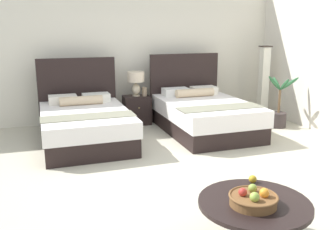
# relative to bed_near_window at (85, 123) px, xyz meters

# --- Properties ---
(ground_plane) EXTENTS (9.61, 9.48, 0.02)m
(ground_plane) POSITION_rel_bed_near_window_xyz_m (1.04, -1.60, -0.32)
(ground_plane) COLOR #BEB7A0
(wall_back) EXTENTS (9.61, 0.12, 2.82)m
(wall_back) POSITION_rel_bed_near_window_xyz_m (1.04, 1.34, 1.10)
(wall_back) COLOR silver
(wall_back) RESTS_ON ground
(bed_near_window) EXTENTS (1.43, 2.08, 1.28)m
(bed_near_window) POSITION_rel_bed_near_window_xyz_m (0.00, 0.00, 0.00)
(bed_near_window) COLOR black
(bed_near_window) RESTS_ON ground
(bed_near_corner) EXTENTS (1.46, 2.12, 1.31)m
(bed_near_corner) POSITION_rel_bed_near_window_xyz_m (2.06, -0.00, 0.01)
(bed_near_corner) COLOR black
(bed_near_corner) RESTS_ON ground
(nightstand) EXTENTS (0.49, 0.41, 0.54)m
(nightstand) POSITION_rel_bed_near_window_xyz_m (1.05, 0.88, -0.04)
(nightstand) COLOR black
(nightstand) RESTS_ON ground
(table_lamp) EXTENTS (0.32, 0.32, 0.46)m
(table_lamp) POSITION_rel_bed_near_window_xyz_m (1.05, 0.90, 0.54)
(table_lamp) COLOR beige
(table_lamp) RESTS_ON nightstand
(vase) EXTENTS (0.09, 0.09, 0.17)m
(vase) POSITION_rel_bed_near_window_xyz_m (1.19, 0.84, 0.32)
(vase) COLOR #977F63
(vase) RESTS_ON nightstand
(coffee_table) EXTENTS (0.92, 0.92, 0.42)m
(coffee_table) POSITION_rel_bed_near_window_xyz_m (1.07, -3.45, 0.01)
(coffee_table) COLOR black
(coffee_table) RESTS_ON ground
(fruit_bowl) EXTENTS (0.39, 0.39, 0.15)m
(fruit_bowl) POSITION_rel_bed_near_window_xyz_m (1.02, -3.51, 0.17)
(fruit_bowl) COLOR brown
(fruit_bowl) RESTS_ON coffee_table
(loose_apple) EXTENTS (0.07, 0.07, 0.07)m
(loose_apple) POSITION_rel_bed_near_window_xyz_m (1.24, -3.12, 0.15)
(loose_apple) COLOR gold
(loose_apple) RESTS_ON coffee_table
(floor_lamp_corner) EXTENTS (0.20, 0.20, 1.45)m
(floor_lamp_corner) POSITION_rel_bed_near_window_xyz_m (3.64, 0.65, 0.42)
(floor_lamp_corner) COLOR #362A25
(floor_lamp_corner) RESTS_ON ground
(potted_palm) EXTENTS (0.65, 0.49, 0.99)m
(potted_palm) POSITION_rel_bed_near_window_xyz_m (3.50, -0.14, -0.04)
(potted_palm) COLOR #3C3231
(potted_palm) RESTS_ON ground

